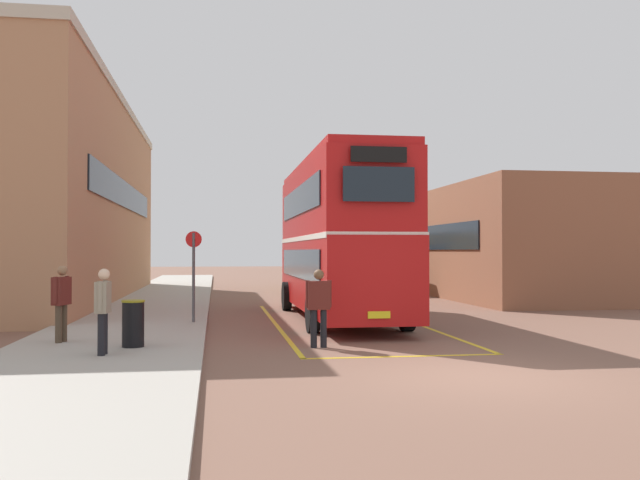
{
  "coord_description": "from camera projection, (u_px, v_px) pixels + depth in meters",
  "views": [
    {
      "loc": [
        -4.27,
        -10.85,
        2.08
      ],
      "look_at": [
        -0.59,
        13.23,
        2.47
      ],
      "focal_mm": 38.43,
      "sensor_mm": 36.0,
      "label": 1
    }
  ],
  "objects": [
    {
      "name": "ground_plane",
      "position": [
        331.0,
        307.0,
        25.57
      ],
      "size": [
        135.6,
        135.6,
        0.0
      ],
      "primitive_type": "plane",
      "color": "brown"
    },
    {
      "name": "sidewalk_left",
      "position": [
        158.0,
        302.0,
        26.96
      ],
      "size": [
        4.0,
        57.6,
        0.14
      ],
      "primitive_type": "cube",
      "color": "#A39E93",
      "rests_on": "ground"
    },
    {
      "name": "brick_building_left",
      "position": [
        41.0,
        200.0,
        28.82
      ],
      "size": [
        7.0,
        23.34,
        8.49
      ],
      "color": "#AD7A56",
      "rests_on": "ground"
    },
    {
      "name": "depot_building_right",
      "position": [
        492.0,
        243.0,
        32.4
      ],
      "size": [
        6.42,
        16.9,
        4.88
      ],
      "color": "brown",
      "rests_on": "ground"
    },
    {
      "name": "double_decker_bus",
      "position": [
        338.0,
        237.0,
        20.86
      ],
      "size": [
        2.76,
        10.83,
        4.75
      ],
      "color": "black",
      "rests_on": "ground"
    },
    {
      "name": "single_deck_bus",
      "position": [
        349.0,
        259.0,
        36.92
      ],
      "size": [
        2.9,
        9.58,
        3.02
      ],
      "color": "black",
      "rests_on": "ground"
    },
    {
      "name": "pedestrian_boarding",
      "position": [
        319.0,
        302.0,
        14.71
      ],
      "size": [
        0.57,
        0.25,
        1.68
      ],
      "color": "black",
      "rests_on": "ground"
    },
    {
      "name": "pedestrian_waiting_near",
      "position": [
        61.0,
        298.0,
        14.53
      ],
      "size": [
        0.35,
        0.53,
        1.63
      ],
      "color": "#473828",
      "rests_on": "sidewalk_left"
    },
    {
      "name": "pedestrian_waiting_far",
      "position": [
        103.0,
        306.0,
        12.77
      ],
      "size": [
        0.25,
        0.54,
        1.61
      ],
      "color": "black",
      "rests_on": "sidewalk_left"
    },
    {
      "name": "litter_bin",
      "position": [
        133.0,
        323.0,
        13.82
      ],
      "size": [
        0.46,
        0.46,
        0.95
      ],
      "color": "black",
      "rests_on": "sidewalk_left"
    },
    {
      "name": "bus_stop_sign",
      "position": [
        194.0,
        267.0,
        18.73
      ],
      "size": [
        0.44,
        0.08,
        2.48
      ],
      "color": "#4C4C51",
      "rests_on": "sidewalk_left"
    },
    {
      "name": "bay_marking_yellow",
      "position": [
        350.0,
        326.0,
        18.88
      ],
      "size": [
        4.14,
        12.82,
        0.01
      ],
      "color": "gold",
      "rests_on": "ground"
    }
  ]
}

